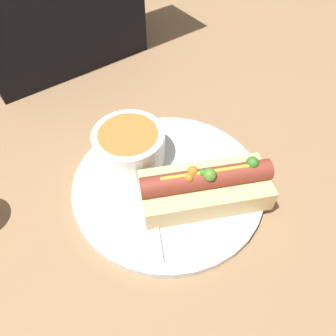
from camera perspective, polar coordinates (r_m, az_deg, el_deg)
ground_plane at (r=0.49m, az=0.00°, el=-3.31°), size 4.00×4.00×0.00m
dinner_plate at (r=0.48m, az=0.00°, el=-2.87°), size 0.28×0.28×0.01m
hot_dog at (r=0.45m, az=6.55°, el=-3.27°), size 0.19×0.14×0.07m
soup_bowl at (r=0.49m, az=-6.76°, el=4.08°), size 0.11×0.11×0.05m
spoon at (r=0.47m, az=-3.12°, el=-2.99°), size 0.09×0.14×0.01m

